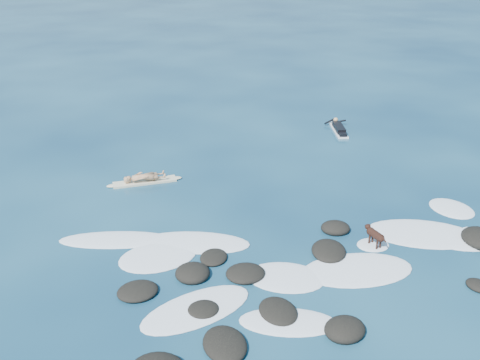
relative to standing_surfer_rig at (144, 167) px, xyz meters
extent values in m
plane|color=#0A2642|center=(5.43, -6.31, -0.71)|extent=(160.00, 160.00, 0.00)
ellipsoid|color=black|center=(-0.34, -7.57, -0.63)|extent=(1.39, 1.26, 0.32)
ellipsoid|color=black|center=(3.48, -9.18, -0.63)|extent=(1.30, 1.49, 0.32)
ellipsoid|color=black|center=(9.62, -9.07, -0.64)|extent=(0.91, 0.97, 0.26)
ellipsoid|color=black|center=(2.08, -6.18, -0.65)|extent=(1.23, 1.30, 0.24)
ellipsoid|color=black|center=(5.01, -10.25, -0.59)|extent=(1.43, 1.35, 0.48)
ellipsoid|color=black|center=(11.19, -6.28, -0.65)|extent=(0.74, 0.72, 0.22)
ellipsoid|color=black|center=(1.83, -10.21, -0.62)|extent=(1.32, 1.58, 0.36)
ellipsoid|color=black|center=(1.90, -10.22, -0.66)|extent=(0.93, 0.87, 0.21)
ellipsoid|color=black|center=(5.84, -6.52, -0.61)|extent=(1.47, 1.65, 0.39)
ellipsoid|color=black|center=(6.55, -5.17, -0.60)|extent=(1.15, 1.03, 0.44)
ellipsoid|color=black|center=(1.46, -8.71, -0.65)|extent=(0.93, 0.87, 0.24)
ellipsoid|color=black|center=(2.92, -7.27, -0.62)|extent=(1.23, 1.08, 0.37)
ellipsoid|color=black|center=(1.32, -7.00, -0.59)|extent=(1.17, 1.16, 0.46)
ellipsoid|color=white|center=(6.42, -7.59, -0.70)|extent=(3.58, 1.93, 0.12)
ellipsoid|color=white|center=(0.32, -5.73, -0.70)|extent=(2.95, 2.39, 0.12)
ellipsoid|color=white|center=(-1.05, -4.45, -0.70)|extent=(4.04, 1.75, 0.12)
ellipsoid|color=white|center=(3.66, -9.59, -0.70)|extent=(2.91, 1.81, 0.12)
ellipsoid|color=white|center=(11.46, -4.39, -0.70)|extent=(1.98, 2.19, 0.12)
ellipsoid|color=white|center=(9.47, -5.93, -0.70)|extent=(4.29, 3.14, 0.12)
ellipsoid|color=white|center=(1.27, -8.59, -0.70)|extent=(3.70, 2.71, 0.12)
ellipsoid|color=white|center=(1.61, -5.10, -0.70)|extent=(3.98, 2.36, 0.12)
ellipsoid|color=white|center=(4.11, -7.58, -0.70)|extent=(2.82, 2.34, 0.12)
ellipsoid|color=white|center=(7.48, -6.31, -0.70)|extent=(1.10, 0.90, 0.12)
cube|color=beige|center=(0.00, 0.00, -0.66)|extent=(2.66, 0.83, 0.09)
ellipsoid|color=beige|center=(1.30, 0.14, -0.66)|extent=(0.55, 0.35, 0.10)
ellipsoid|color=beige|center=(-1.30, -0.14, -0.66)|extent=(0.55, 0.35, 0.10)
imported|color=tan|center=(0.00, 0.00, 0.24)|extent=(0.47, 0.66, 1.70)
cube|color=white|center=(10.16, 4.58, -0.65)|extent=(0.85, 2.44, 0.09)
ellipsoid|color=white|center=(10.32, 5.76, -0.65)|extent=(0.35, 0.56, 0.09)
cube|color=black|center=(10.16, 4.58, -0.49)|extent=(0.62, 1.51, 0.24)
sphere|color=tan|center=(10.27, 5.42, -0.36)|extent=(0.28, 0.28, 0.25)
cylinder|color=black|center=(9.99, 5.62, -0.50)|extent=(0.61, 0.25, 0.27)
cylinder|color=black|center=(10.59, 5.54, -0.50)|extent=(0.57, 0.39, 0.27)
cube|color=black|center=(10.06, 3.77, -0.53)|extent=(0.44, 0.64, 0.15)
cylinder|color=black|center=(7.48, -6.41, -0.24)|extent=(0.42, 0.61, 0.27)
sphere|color=black|center=(7.40, -6.17, -0.24)|extent=(0.35, 0.35, 0.28)
sphere|color=black|center=(7.55, -6.65, -0.24)|extent=(0.32, 0.32, 0.25)
sphere|color=black|center=(7.35, -6.02, -0.14)|extent=(0.25, 0.25, 0.20)
cone|color=black|center=(7.32, -5.91, -0.16)|extent=(0.14, 0.15, 0.10)
cone|color=black|center=(7.30, -6.05, -0.06)|extent=(0.11, 0.09, 0.10)
cone|color=black|center=(7.40, -6.01, -0.06)|extent=(0.11, 0.09, 0.10)
cylinder|color=black|center=(7.35, -6.25, -0.53)|extent=(0.08, 0.08, 0.36)
cylinder|color=black|center=(7.49, -6.21, -0.53)|extent=(0.08, 0.08, 0.36)
cylinder|color=black|center=(7.47, -6.61, -0.53)|extent=(0.08, 0.08, 0.36)
cylinder|color=black|center=(7.60, -6.57, -0.53)|extent=(0.08, 0.08, 0.36)
cylinder|color=black|center=(7.59, -6.76, -0.19)|extent=(0.12, 0.26, 0.16)
camera|label=1|loc=(0.35, -20.61, 8.93)|focal=40.00mm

